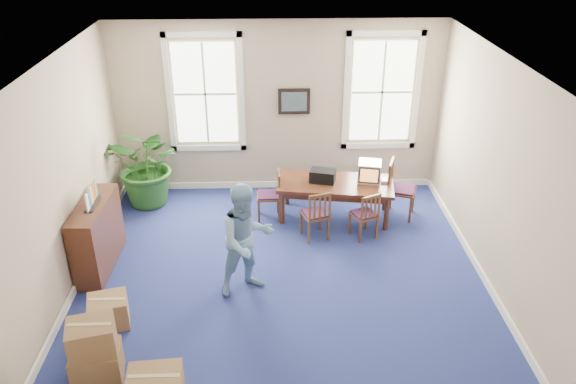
{
  "coord_description": "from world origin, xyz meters",
  "views": [
    {
      "loc": [
        -0.15,
        -6.58,
        5.0
      ],
      "look_at": [
        0.1,
        0.6,
        1.25
      ],
      "focal_mm": 35.0,
      "sensor_mm": 36.0,
      "label": 1
    }
  ],
  "objects_px": {
    "chair_near_left": "(315,213)",
    "conference_table": "(335,199)",
    "crt_tv": "(370,171)",
    "cardboard_boxes": "(115,344)",
    "man": "(247,240)",
    "potted_plant": "(149,165)",
    "credenza": "(98,236)"
  },
  "relations": [
    {
      "from": "chair_near_left",
      "to": "conference_table",
      "type": "bearing_deg",
      "value": -138.98
    },
    {
      "from": "crt_tv",
      "to": "cardboard_boxes",
      "type": "height_order",
      "value": "crt_tv"
    },
    {
      "from": "man",
      "to": "potted_plant",
      "type": "bearing_deg",
      "value": 99.83
    },
    {
      "from": "crt_tv",
      "to": "man",
      "type": "xyz_separation_m",
      "value": [
        -2.05,
        -2.1,
        -0.01
      ]
    },
    {
      "from": "chair_near_left",
      "to": "man",
      "type": "distance_m",
      "value": 1.79
    },
    {
      "from": "conference_table",
      "to": "chair_near_left",
      "type": "xyz_separation_m",
      "value": [
        -0.4,
        -0.67,
        0.11
      ]
    },
    {
      "from": "crt_tv",
      "to": "potted_plant",
      "type": "height_order",
      "value": "potted_plant"
    },
    {
      "from": "man",
      "to": "conference_table",
      "type": "bearing_deg",
      "value": 29.58
    },
    {
      "from": "crt_tv",
      "to": "conference_table",
      "type": "bearing_deg",
      "value": -163.94
    },
    {
      "from": "credenza",
      "to": "man",
      "type": "bearing_deg",
      "value": -13.88
    },
    {
      "from": "conference_table",
      "to": "crt_tv",
      "type": "height_order",
      "value": "crt_tv"
    },
    {
      "from": "conference_table",
      "to": "chair_near_left",
      "type": "relative_size",
      "value": 2.22
    },
    {
      "from": "conference_table",
      "to": "man",
      "type": "relative_size",
      "value": 1.18
    },
    {
      "from": "crt_tv",
      "to": "potted_plant",
      "type": "xyz_separation_m",
      "value": [
        -3.89,
        0.55,
        -0.08
      ]
    },
    {
      "from": "potted_plant",
      "to": "man",
      "type": "bearing_deg",
      "value": -55.24
    },
    {
      "from": "crt_tv",
      "to": "credenza",
      "type": "xyz_separation_m",
      "value": [
        -4.31,
        -1.45,
        -0.32
      ]
    },
    {
      "from": "man",
      "to": "cardboard_boxes",
      "type": "bearing_deg",
      "value": -158.73
    },
    {
      "from": "cardboard_boxes",
      "to": "conference_table",
      "type": "bearing_deg",
      "value": 50.69
    },
    {
      "from": "cardboard_boxes",
      "to": "chair_near_left",
      "type": "bearing_deg",
      "value": 49.01
    },
    {
      "from": "crt_tv",
      "to": "cardboard_boxes",
      "type": "distance_m",
      "value": 5.1
    },
    {
      "from": "conference_table",
      "to": "cardboard_boxes",
      "type": "distance_m",
      "value": 4.66
    },
    {
      "from": "crt_tv",
      "to": "chair_near_left",
      "type": "xyz_separation_m",
      "value": [
        -0.99,
        -0.72,
        -0.4
      ]
    },
    {
      "from": "cardboard_boxes",
      "to": "man",
      "type": "bearing_deg",
      "value": 46.2
    },
    {
      "from": "man",
      "to": "potted_plant",
      "type": "distance_m",
      "value": 3.22
    },
    {
      "from": "cardboard_boxes",
      "to": "potted_plant",
      "type": "bearing_deg",
      "value": 94.78
    },
    {
      "from": "conference_table",
      "to": "crt_tv",
      "type": "xyz_separation_m",
      "value": [
        0.58,
        0.04,
        0.51
      ]
    },
    {
      "from": "conference_table",
      "to": "crt_tv",
      "type": "bearing_deg",
      "value": 13.13
    },
    {
      "from": "chair_near_left",
      "to": "credenza",
      "type": "relative_size",
      "value": 0.66
    },
    {
      "from": "crt_tv",
      "to": "potted_plant",
      "type": "bearing_deg",
      "value": -176.36
    },
    {
      "from": "crt_tv",
      "to": "chair_near_left",
      "type": "relative_size",
      "value": 0.47
    },
    {
      "from": "chair_near_left",
      "to": "credenza",
      "type": "distance_m",
      "value": 3.4
    },
    {
      "from": "credenza",
      "to": "conference_table",
      "type": "bearing_deg",
      "value": 22.87
    }
  ]
}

